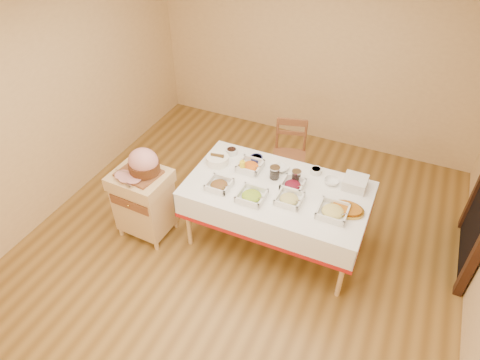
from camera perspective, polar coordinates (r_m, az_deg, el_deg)
name	(u,v)px	position (r m, az deg, el deg)	size (l,w,h in m)	color
room_shell	(238,152)	(3.81, -0.32, 3.70)	(5.00, 5.00, 5.00)	olive
dining_table	(277,200)	(4.38, 4.93, -2.65)	(1.82, 1.02, 0.76)	#E2B97C
butcher_cart	(144,200)	(4.69, -12.70, -2.63)	(0.59, 0.50, 0.81)	#E2B97C
dining_chair	(289,155)	(5.26, 6.56, 3.35)	(0.48, 0.47, 0.88)	brown
ham_on_board	(143,164)	(4.39, -12.83, 2.09)	(0.44, 0.42, 0.29)	brown
serving_dish_a	(219,185)	(4.25, -2.81, -0.64)	(0.24, 0.23, 0.10)	silver
serving_dish_b	(252,196)	(4.12, 1.55, -2.12)	(0.26, 0.26, 0.10)	silver
serving_dish_c	(289,199)	(4.12, 6.58, -2.53)	(0.24, 0.24, 0.10)	silver
serving_dish_d	(333,211)	(4.05, 12.27, -4.11)	(0.27, 0.27, 0.10)	silver
serving_dish_e	(250,166)	(4.48, 1.35, 1.85)	(0.25, 0.24, 0.12)	silver
serving_dish_f	(293,185)	(4.28, 7.05, -0.62)	(0.23, 0.22, 0.10)	silver
small_bowl_left	(232,151)	(4.71, -1.13, 3.89)	(0.13, 0.13, 0.06)	silver
small_bowl_mid	(256,159)	(4.59, 2.19, 2.84)	(0.14, 0.14, 0.06)	navy
small_bowl_right	(316,171)	(4.49, 10.09, 1.24)	(0.12, 0.12, 0.06)	silver
bowl_white_imported	(281,168)	(4.50, 5.48, 1.58)	(0.16, 0.16, 0.04)	silver
bowl_small_imported	(332,182)	(4.40, 12.13, -0.20)	(0.15, 0.15, 0.05)	silver
preserve_jar_left	(275,173)	(4.36, 4.64, 0.93)	(0.11, 0.11, 0.14)	silver
preserve_jar_right	(296,177)	(4.35, 7.50, 0.46)	(0.10, 0.10, 0.12)	silver
mustard_bottle	(242,167)	(4.40, 0.31, 1.80)	(0.06, 0.06, 0.18)	yellow
bread_basket	(217,160)	(4.56, -3.02, 2.74)	(0.24, 0.24, 0.11)	white
plate_stack	(355,183)	(4.39, 15.09, -0.35)	(0.23, 0.23, 0.11)	silver
brass_platter	(347,209)	(4.12, 14.06, -3.80)	(0.32, 0.23, 0.04)	#B68E33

